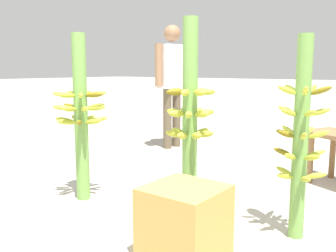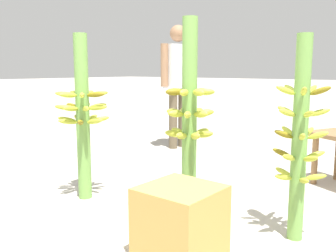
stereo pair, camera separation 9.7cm
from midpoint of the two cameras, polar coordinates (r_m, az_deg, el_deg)
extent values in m
plane|color=#B2AA9E|center=(2.72, -3.42, -15.63)|extent=(80.00, 80.00, 0.00)
cylinder|color=#6B9E47|center=(3.26, -13.96, 1.15)|extent=(0.12, 0.12, 1.41)
ellipsoid|color=#ADB733|center=(3.28, -11.69, 4.82)|extent=(0.11, 0.18, 0.06)
ellipsoid|color=#ADB733|center=(3.37, -13.09, 4.87)|extent=(0.12, 0.18, 0.06)
ellipsoid|color=#ADB733|center=(3.37, -15.18, 4.79)|extent=(0.18, 0.08, 0.06)
ellipsoid|color=#ADB733|center=(3.27, -16.51, 4.64)|extent=(0.17, 0.15, 0.06)
ellipsoid|color=#ADB733|center=(3.15, -16.05, 4.52)|extent=(0.05, 0.18, 0.06)
ellipsoid|color=#ADB733|center=(3.10, -14.03, 4.53)|extent=(0.17, 0.14, 0.06)
ellipsoid|color=#736414|center=(3.16, -12.05, 4.67)|extent=(0.18, 0.09, 0.06)
ellipsoid|color=#ADB733|center=(3.15, -15.66, 2.51)|extent=(0.08, 0.18, 0.07)
ellipsoid|color=#ADB733|center=(3.11, -13.50, 2.53)|extent=(0.18, 0.12, 0.07)
ellipsoid|color=#ADB733|center=(3.19, -11.77, 2.73)|extent=(0.18, 0.11, 0.07)
ellipsoid|color=#ADB733|center=(3.31, -11.80, 2.94)|extent=(0.09, 0.18, 0.07)
ellipsoid|color=#ADB733|center=(3.39, -13.43, 3.01)|extent=(0.14, 0.17, 0.07)
ellipsoid|color=#736414|center=(3.36, -15.46, 2.89)|extent=(0.18, 0.05, 0.07)
ellipsoid|color=#ADB733|center=(3.26, -16.49, 2.67)|extent=(0.15, 0.17, 0.07)
ellipsoid|color=#ADB733|center=(3.28, -11.51, 0.94)|extent=(0.14, 0.17, 0.07)
ellipsoid|color=#ADB733|center=(3.38, -12.66, 1.13)|extent=(0.10, 0.18, 0.07)
ellipsoid|color=#ADB733|center=(3.40, -14.69, 1.09)|extent=(0.18, 0.10, 0.07)
ellipsoid|color=#ADB733|center=(3.32, -16.21, 0.85)|extent=(0.18, 0.13, 0.07)
ellipsoid|color=#ADB733|center=(3.19, -16.09, 0.57)|extent=(0.07, 0.18, 0.07)
ellipsoid|color=#736414|center=(3.13, -14.27, 0.48)|extent=(0.16, 0.16, 0.07)
ellipsoid|color=#ADB733|center=(3.17, -12.18, 0.65)|extent=(0.18, 0.06, 0.07)
cylinder|color=#6B9E47|center=(2.76, 2.35, 0.87)|extent=(0.11, 0.11, 1.49)
ellipsoid|color=#ADB733|center=(2.74, 4.83, 5.21)|extent=(0.14, 0.11, 0.05)
ellipsoid|color=#ADB733|center=(2.83, 4.03, 5.33)|extent=(0.07, 0.14, 0.05)
ellipsoid|color=#736414|center=(2.86, 2.06, 5.38)|extent=(0.13, 0.13, 0.05)
ellipsoid|color=#ADB733|center=(2.81, 0.31, 5.33)|extent=(0.13, 0.06, 0.05)
ellipsoid|color=#736414|center=(2.71, 0.04, 5.20)|extent=(0.12, 0.14, 0.05)
ellipsoid|color=#ADB733|center=(2.63, 1.58, 5.11)|extent=(0.09, 0.14, 0.05)
ellipsoid|color=#ADB733|center=(2.65, 3.78, 5.11)|extent=(0.14, 0.09, 0.05)
ellipsoid|color=#ADB733|center=(2.68, 4.15, 1.81)|extent=(0.14, 0.07, 0.07)
ellipsoid|color=#ADB733|center=(2.78, 4.75, 2.04)|extent=(0.13, 0.13, 0.07)
ellipsoid|color=#ADB733|center=(2.86, 3.57, 2.25)|extent=(0.06, 0.14, 0.07)
ellipsoid|color=#ADB733|center=(2.87, 1.55, 2.28)|extent=(0.14, 0.12, 0.07)
ellipsoid|color=#ADB733|center=(2.80, 0.08, 2.12)|extent=(0.14, 0.09, 0.07)
ellipsoid|color=#ADB733|center=(2.70, 0.27, 1.88)|extent=(0.10, 0.14, 0.07)
ellipsoid|color=#ADB733|center=(2.64, 2.11, 1.74)|extent=(0.11, 0.14, 0.07)
ellipsoid|color=#ADB733|center=(2.89, 2.42, -0.73)|extent=(0.12, 0.14, 0.07)
ellipsoid|color=#ADB733|center=(2.86, 0.57, -0.85)|extent=(0.14, 0.06, 0.07)
ellipsoid|color=#ADB733|center=(2.76, -0.04, -1.18)|extent=(0.13, 0.13, 0.07)
ellipsoid|color=#ADB733|center=(2.68, 1.18, -1.49)|extent=(0.07, 0.14, 0.07)
ellipsoid|color=#ADB733|center=(2.67, 3.34, -1.51)|extent=(0.14, 0.11, 0.07)
ellipsoid|color=#ADB733|center=(2.75, 4.68, -1.24)|extent=(0.15, 0.09, 0.07)
ellipsoid|color=#ADB733|center=(2.85, 4.22, -0.90)|extent=(0.09, 0.15, 0.07)
cylinder|color=#6B9E47|center=(2.56, 18.53, -1.89)|extent=(0.10, 0.10, 1.34)
ellipsoid|color=#ADB733|center=(2.48, 16.60, 5.26)|extent=(0.12, 0.12, 0.08)
ellipsoid|color=#ADB733|center=(2.42, 19.15, 5.06)|extent=(0.09, 0.14, 0.08)
ellipsoid|color=#736414|center=(2.50, 21.29, 5.06)|extent=(0.14, 0.05, 0.08)
ellipsoid|color=#ADB733|center=(2.62, 20.05, 5.25)|extent=(0.06, 0.14, 0.08)
ellipsoid|color=#ADB733|center=(2.60, 17.28, 5.37)|extent=(0.14, 0.10, 0.08)
ellipsoid|color=#ADB733|center=(2.55, 21.15, 2.01)|extent=(0.14, 0.09, 0.07)
ellipsoid|color=#ADB733|center=(2.64, 19.18, 2.32)|extent=(0.05, 0.14, 0.07)
ellipsoid|color=#ADB733|center=(2.59, 16.62, 2.32)|extent=(0.14, 0.06, 0.07)
ellipsoid|color=#ADB733|center=(2.46, 16.86, 2.00)|extent=(0.10, 0.14, 0.07)
ellipsoid|color=#ADB733|center=(2.44, 19.80, 1.80)|extent=(0.12, 0.12, 0.07)
ellipsoid|color=#ADB733|center=(2.45, 18.92, -1.47)|extent=(0.09, 0.14, 0.08)
ellipsoid|color=#ADB733|center=(2.54, 20.97, -1.23)|extent=(0.14, 0.06, 0.08)
ellipsoid|color=#ADB733|center=(2.65, 19.66, -0.77)|extent=(0.06, 0.14, 0.08)
ellipsoid|color=#ADB733|center=(2.63, 16.94, -0.71)|extent=(0.14, 0.09, 0.08)
ellipsoid|color=#736414|center=(2.51, 16.36, -1.12)|extent=(0.12, 0.12, 0.08)
ellipsoid|color=#ADB733|center=(2.50, 20.04, -4.56)|extent=(0.14, 0.10, 0.07)
ellipsoid|color=#ADB733|center=(2.62, 20.63, -3.99)|extent=(0.13, 0.12, 0.07)
ellipsoid|color=#ADB733|center=(2.69, 18.25, -3.58)|extent=(0.09, 0.14, 0.07)
ellipsoid|color=#736414|center=(2.61, 16.09, -3.85)|extent=(0.14, 0.05, 0.07)
ellipsoid|color=#ADB733|center=(2.49, 17.10, -4.47)|extent=(0.07, 0.14, 0.07)
ellipsoid|color=#736414|center=(2.72, 18.88, -6.46)|extent=(0.05, 0.14, 0.07)
ellipsoid|color=#ADB733|center=(2.67, 16.28, -6.59)|extent=(0.14, 0.07, 0.07)
ellipsoid|color=#ADB733|center=(2.55, 16.34, -7.34)|extent=(0.10, 0.14, 0.07)
ellipsoid|color=#ADB733|center=(2.51, 19.19, -7.68)|extent=(0.12, 0.13, 0.07)
ellipsoid|color=#ADB733|center=(2.62, 20.70, -7.09)|extent=(0.14, 0.09, 0.07)
cylinder|color=brown|center=(5.30, -0.62, 1.14)|extent=(0.13, 0.13, 0.85)
cylinder|color=brown|center=(5.43, 0.78, 1.33)|extent=(0.13, 0.13, 0.85)
cube|color=white|center=(5.32, 0.09, 9.06)|extent=(0.24, 0.44, 0.61)
cylinder|color=#936B4C|center=(5.13, -1.97, 9.24)|extent=(0.11, 0.11, 0.58)
cylinder|color=#936B4C|center=(5.52, 2.01, 9.20)|extent=(0.11, 0.11, 0.58)
sphere|color=#936B4C|center=(5.34, 0.09, 13.94)|extent=(0.23, 0.23, 0.23)
cylinder|color=olive|center=(4.21, 23.17, -4.13)|extent=(0.06, 0.06, 0.48)
cylinder|color=olive|center=(3.97, 20.22, -4.70)|extent=(0.06, 0.06, 0.48)
cube|color=#C69347|center=(2.30, 1.30, -14.41)|extent=(0.44, 0.44, 0.44)
camera|label=1|loc=(0.05, -90.96, -0.15)|focal=40.00mm
camera|label=2|loc=(0.05, 89.04, 0.15)|focal=40.00mm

